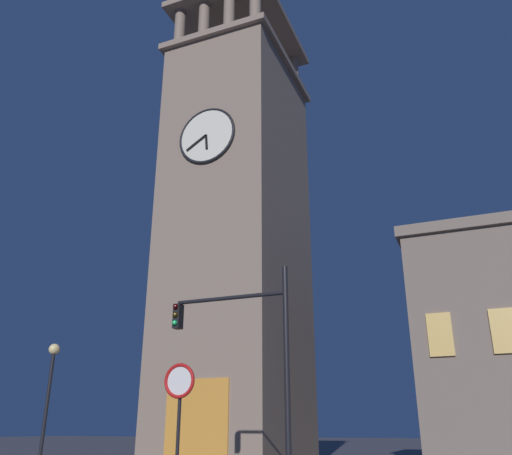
% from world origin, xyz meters
% --- Properties ---
extents(clocktower, '(7.02, 9.01, 30.81)m').
position_xyz_m(clocktower, '(0.44, -2.63, 12.47)').
color(clocktower, gray).
rests_on(clocktower, ground_plane).
extents(traffic_signal_near, '(3.69, 0.41, 6.23)m').
position_xyz_m(traffic_signal_near, '(-5.78, 10.04, 3.99)').
color(traffic_signal_near, black).
rests_on(traffic_signal_near, ground_plane).
extents(street_lamp, '(0.44, 0.44, 5.09)m').
position_xyz_m(street_lamp, '(4.28, 6.87, 3.55)').
color(street_lamp, black).
rests_on(street_lamp, ground_plane).
extents(no_horn_sign, '(0.78, 0.14, 3.22)m').
position_xyz_m(no_horn_sign, '(-5.43, 13.19, 2.54)').
color(no_horn_sign, black).
rests_on(no_horn_sign, ground_plane).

